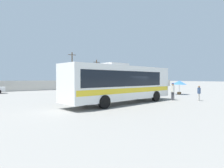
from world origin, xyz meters
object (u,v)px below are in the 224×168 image
Objects in this scene: utility_pole_near at (72,70)px; utility_pole_far at (97,73)px; passenger_waiting_on_apron at (199,92)px; vendor_umbrella_near_gate_blue at (179,83)px; attendant_by_bus_door at (173,91)px; coach_bus_white_yellow at (121,82)px.

utility_pole_near reaches higher than utility_pole_far.
passenger_waiting_on_apron is at bearing -91.48° from utility_pole_near.
attendant_by_bus_door is at bearing -151.16° from vendor_umbrella_near_gate_blue.
coach_bus_white_yellow is 6.23m from attendant_by_bus_door.
utility_pole_near is at bearing 88.52° from passenger_waiting_on_apron.
passenger_waiting_on_apron is 0.18× the size of utility_pole_near.
attendant_by_bus_door is 2.60m from passenger_waiting_on_apron.
utility_pole_far is at bearing 76.99° from passenger_waiting_on_apron.
utility_pole_near reaches higher than passenger_waiting_on_apron.
utility_pole_far is (1.61, 24.55, 2.01)m from vendor_umbrella_near_gate_blue.
attendant_by_bus_door is 0.26× the size of utility_pole_far.
passenger_waiting_on_apron is 0.22× the size of utility_pole_far.
utility_pole_far is (7.03, 30.42, 2.80)m from passenger_waiting_on_apron.
vendor_umbrella_near_gate_blue is (13.18, 2.64, -0.28)m from coach_bus_white_yellow.
utility_pole_far is at bearing 61.45° from coach_bus_white_yellow.
passenger_waiting_on_apron is at bearing -132.69° from vendor_umbrella_near_gate_blue.
vendor_umbrella_near_gate_blue is at bearing 11.33° from coach_bus_white_yellow.
utility_pole_near is 6.34m from utility_pole_far.
coach_bus_white_yellow is at bearing 167.80° from attendant_by_bus_door.
attendant_by_bus_door is 29.93m from utility_pole_far.
coach_bus_white_yellow is 5.91× the size of vendor_umbrella_near_gate_blue.
passenger_waiting_on_apron is 31.35m from utility_pole_far.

